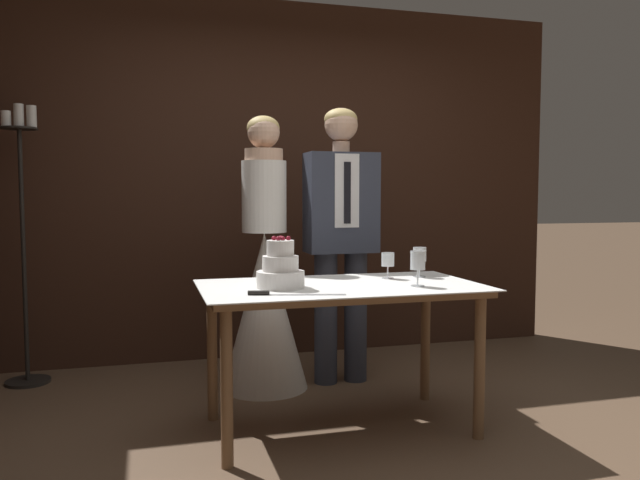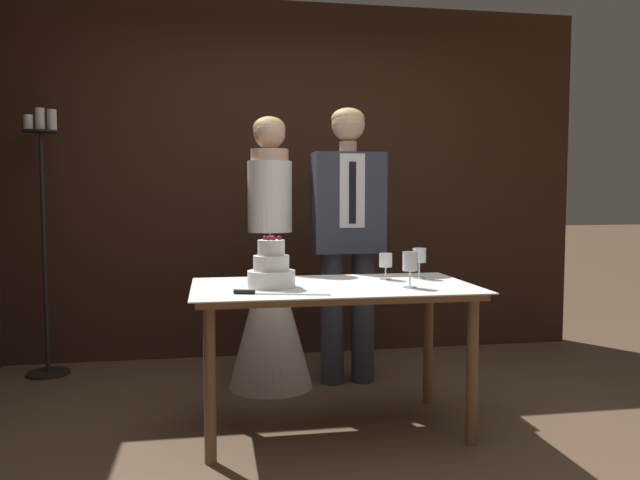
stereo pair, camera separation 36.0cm
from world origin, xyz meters
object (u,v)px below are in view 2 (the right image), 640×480
at_px(cake_table, 333,302).
at_px(candle_stand, 44,240).
at_px(cake_knife, 263,293).
at_px(groom, 348,227).
at_px(wine_glass_middle, 386,262).
at_px(wine_glass_far, 410,262).
at_px(tiered_cake, 271,269).
at_px(bride, 270,289).
at_px(wine_glass_near, 419,257).

relative_size(cake_table, candle_stand, 0.80).
distance_m(cake_knife, groom, 1.24).
bearing_deg(wine_glass_middle, candle_stand, 150.78).
height_order(wine_glass_middle, groom, groom).
xyz_separation_m(wine_glass_middle, wine_glass_far, (0.04, -0.32, 0.03)).
bearing_deg(groom, candle_stand, 165.37).
distance_m(cake_table, groom, 0.90).
bearing_deg(tiered_cake, groom, 54.71).
distance_m(wine_glass_middle, groom, 0.66).
relative_size(cake_table, bride, 0.84).
height_order(tiered_cake, bride, bride).
xyz_separation_m(tiered_cake, cake_knife, (-0.06, -0.22, -0.09)).
bearing_deg(wine_glass_near, wine_glass_far, -116.21).
height_order(wine_glass_far, candle_stand, candle_stand).
distance_m(tiered_cake, wine_glass_middle, 0.67).
xyz_separation_m(wine_glass_near, wine_glass_far, (-0.16, -0.33, 0.01)).
distance_m(groom, candle_stand, 2.05).
bearing_deg(wine_glass_middle, wine_glass_far, -83.48).
bearing_deg(groom, wine_glass_near, -66.51).
relative_size(tiered_cake, cake_knife, 0.58).
height_order(cake_table, tiered_cake, tiered_cake).
bearing_deg(tiered_cake, cake_table, 3.37).
xyz_separation_m(cake_table, candle_stand, (-1.73, 1.31, 0.24)).
distance_m(wine_glass_near, wine_glass_middle, 0.20).
bearing_deg(cake_knife, tiered_cake, 89.61).
bearing_deg(candle_stand, bride, -19.29).
height_order(wine_glass_near, groom, groom).
relative_size(cake_knife, candle_stand, 0.25).
height_order(tiered_cake, wine_glass_far, tiered_cake).
xyz_separation_m(tiered_cake, wine_glass_middle, (0.65, 0.18, 0.01)).
bearing_deg(wine_glass_near, cake_knife, -155.65).
xyz_separation_m(cake_knife, wine_glass_middle, (0.71, 0.40, 0.09)).
relative_size(bride, groom, 0.96).
bearing_deg(cake_table, bride, 107.65).
bearing_deg(wine_glass_far, candle_stand, 144.98).
height_order(cake_knife, groom, groom).
relative_size(wine_glass_middle, wine_glass_far, 0.80).
bearing_deg(wine_glass_middle, cake_table, -153.87).
relative_size(wine_glass_near, wine_glass_middle, 1.17).
bearing_deg(bride, tiered_cake, -94.91).
bearing_deg(cake_knife, wine_glass_middle, 44.10).
height_order(cake_table, wine_glass_near, wine_glass_near).
height_order(cake_table, groom, groom).
xyz_separation_m(cake_table, wine_glass_far, (0.36, -0.16, 0.21)).
distance_m(cake_table, wine_glass_near, 0.59).
height_order(bride, candle_stand, candle_stand).
xyz_separation_m(wine_glass_far, candle_stand, (-2.09, 1.47, 0.03)).
xyz_separation_m(wine_glass_far, groom, (-0.11, 0.95, 0.13)).
xyz_separation_m(tiered_cake, wine_glass_far, (0.69, -0.14, 0.04)).
relative_size(tiered_cake, wine_glass_far, 1.44).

